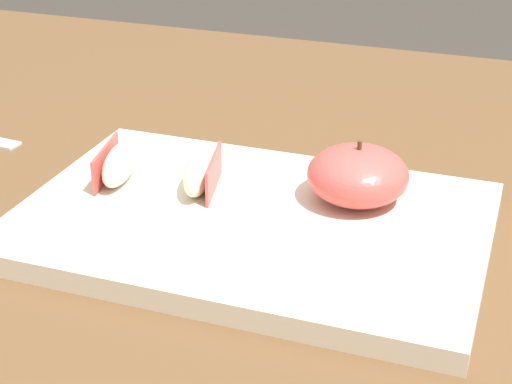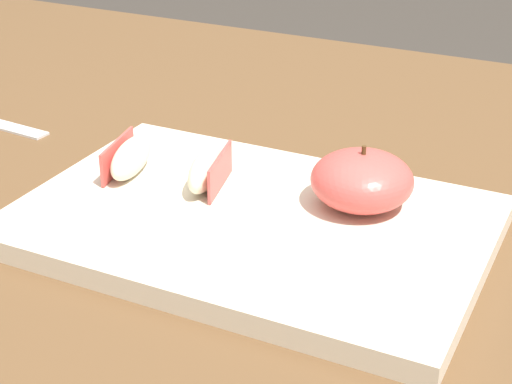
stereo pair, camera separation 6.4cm
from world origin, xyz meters
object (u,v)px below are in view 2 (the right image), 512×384
Objects in this scene: cutting_board at (256,225)px; apple_half_skin_up at (362,180)px; apple_wedge_front at (207,170)px; apple_wedge_right at (130,157)px.

cutting_board is 4.45× the size of apple_half_skin_up.
apple_wedge_front is at bearing 155.28° from cutting_board.
apple_half_skin_up is 0.20m from apple_wedge_right.
apple_half_skin_up reaches higher than apple_wedge_front.
apple_wedge_front is at bearing -169.36° from apple_half_skin_up.
apple_wedge_right is 0.07m from apple_wedge_front.
apple_half_skin_up is 1.13× the size of apple_wedge_right.
apple_wedge_right is at bearing 171.40° from cutting_board.
cutting_board is at bearing -8.60° from apple_wedge_right.
apple_half_skin_up is at bearing 8.91° from apple_wedge_right.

